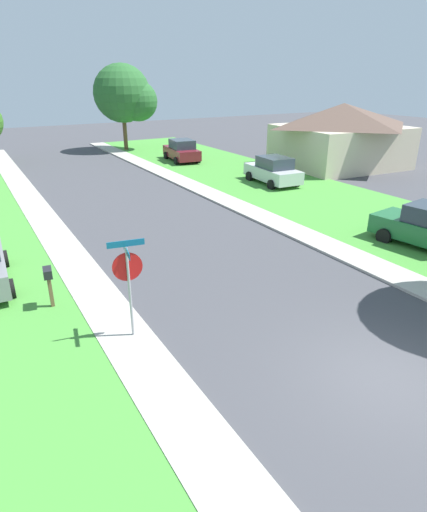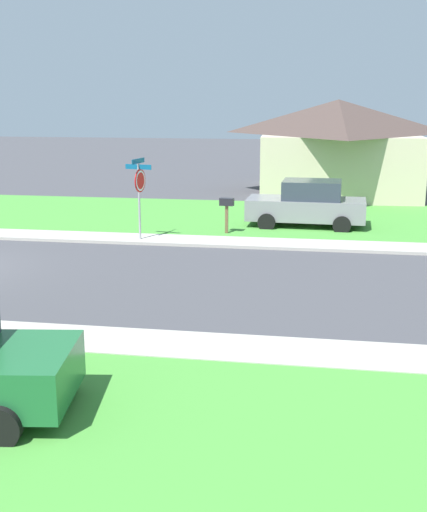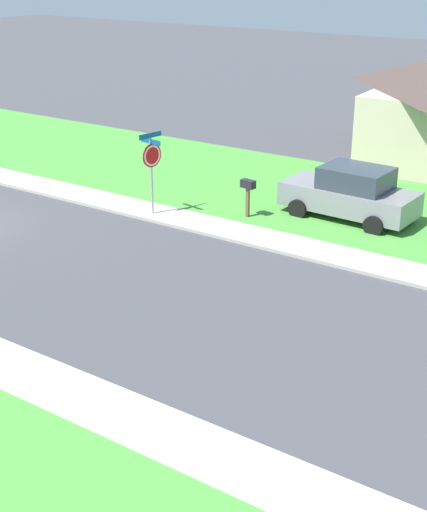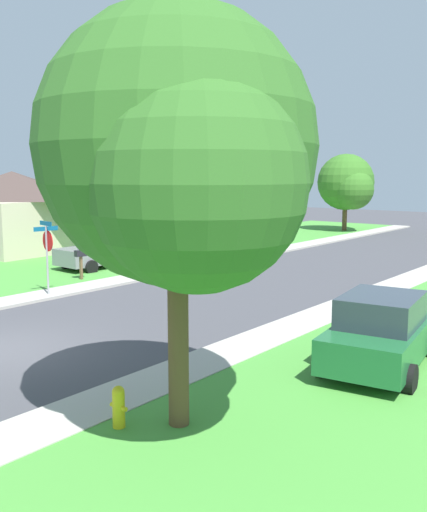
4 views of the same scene
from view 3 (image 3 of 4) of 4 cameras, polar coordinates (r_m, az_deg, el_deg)
The scene contains 6 objects.
sidewalk_east at distance 13.78m, azimuth -4.60°, elevation -13.22°, with size 1.40×56.00×0.10m, color #ADA89E.
sidewalk_west at distance 20.97m, azimuth 11.67°, elevation -0.51°, with size 1.40×56.00×0.10m, color #ADA89E.
lawn_west at distance 25.12m, azimuth 15.96°, elevation 2.93°, with size 8.00×56.00×0.08m, color #479338.
stop_sign_far_corner at distance 23.82m, azimuth -4.78°, elevation 7.35°, with size 0.91×0.91×2.77m.
car_grey_across_road at distance 24.15m, azimuth 10.52°, elevation 4.75°, with size 2.17×4.37×1.76m.
mailbox at distance 23.77m, azimuth 2.67°, elevation 5.17°, with size 0.30×0.51×1.31m.
Camera 3 is at (13.29, 19.19, 8.08)m, focal length 51.96 mm.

